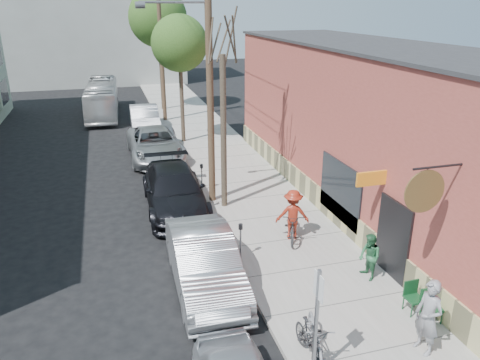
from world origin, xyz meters
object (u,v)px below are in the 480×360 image
object	(u,v)px
parked_bike_b	(316,335)
bus	(102,99)
parking_meter_near	(241,235)
tree_leafy_mid	(179,44)
car_3	(155,144)
car_4	(145,119)
patron_green	(370,257)
parked_bike_a	(309,341)
patron_grey	(428,317)
car_1	(205,263)
patio_chair_b	(414,298)
patio_chair_a	(432,307)
sign_post	(317,315)
utility_pole_near	(208,77)
tree_leafy_far	(158,18)
cyclist	(293,214)
parking_meter_far	(202,173)
tree_bare	(224,134)
car_2	(174,190)

from	to	relation	value
parked_bike_b	bus	size ratio (longest dim) A/B	0.20
parking_meter_near	tree_leafy_mid	distance (m)	15.39
car_3	car_4	bearing A→B (deg)	89.62
patron_green	parked_bike_a	xyz separation A→B (m)	(-3.16, -2.69, -0.27)
patron_grey	car_1	distance (m)	6.28
tree_leafy_mid	patio_chair_b	bearing A→B (deg)	-80.32
parking_meter_near	patio_chair_a	world-z (taller)	parking_meter_near
patron_grey	car_3	size ratio (longest dim) A/B	0.32
parked_bike_b	bus	world-z (taller)	bus
car_3	car_4	world-z (taller)	car_4
sign_post	tree_leafy_mid	distance (m)	20.53
sign_post	utility_pole_near	distance (m)	11.21
tree_leafy_far	patio_chair_a	world-z (taller)	tree_leafy_far
cyclist	parked_bike_b	bearing A→B (deg)	89.65
tree_leafy_mid	patio_chair_a	bearing A→B (deg)	-79.93
tree_leafy_far	car_4	bearing A→B (deg)	-107.84
parking_meter_far	patio_chair_a	world-z (taller)	parking_meter_far
parked_bike_a	patio_chair_b	bearing A→B (deg)	12.31
bus	car_4	bearing A→B (deg)	-62.93
parking_meter_far	patio_chair_a	bearing A→B (deg)	-70.05
utility_pole_near	tree_bare	distance (m)	2.32
sign_post	parking_meter_near	world-z (taller)	sign_post
tree_leafy_far	patron_grey	bearing A→B (deg)	-85.20
utility_pole_near	patio_chair_b	bearing A→B (deg)	-68.64
bus	parked_bike_b	bearing A→B (deg)	-78.47
tree_bare	patron_grey	size ratio (longest dim) A/B	3.16
parking_meter_near	utility_pole_near	size ratio (longest dim) A/B	0.12
parked_bike_a	car_4	distance (m)	23.12
sign_post	car_2	xyz separation A→B (m)	(-1.55, 10.44, -0.98)
patio_chair_b	bus	bearing A→B (deg)	103.84
cyclist	patron_grey	bearing A→B (deg)	114.02
patio_chair_a	patron_green	xyz separation A→B (m)	(-0.52, 2.32, 0.30)
patron_green	sign_post	bearing A→B (deg)	-48.32
parked_bike_b	car_4	bearing A→B (deg)	110.35
tree_bare	tree_leafy_far	world-z (taller)	tree_leafy_far
car_4	parked_bike_a	bearing A→B (deg)	-84.42
parking_meter_far	utility_pole_near	distance (m)	4.59
parking_meter_far	tree_bare	bearing A→B (deg)	-74.13
parking_meter_far	tree_leafy_far	xyz separation A→B (m)	(0.55, 18.02, 6.09)
parking_meter_far	patio_chair_a	size ratio (longest dim) A/B	1.41
patio_chair_b	patio_chair_a	bearing A→B (deg)	-67.30
sign_post	parked_bike_b	size ratio (longest dim) A/B	1.47
patio_chair_b	parked_bike_a	distance (m)	3.57
parking_meter_near	car_4	xyz separation A→B (m)	(-1.45, 18.09, -0.13)
patron_green	parked_bike_b	distance (m)	3.90
sign_post	tree_bare	size ratio (longest dim) A/B	0.45
sign_post	tree_leafy_far	bearing A→B (deg)	89.14
tree_leafy_mid	car_3	bearing A→B (deg)	-127.23
tree_bare	car_3	xyz separation A→B (m)	(-2.00, 7.57, -2.40)
utility_pole_near	patron_green	bearing A→B (deg)	-65.88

